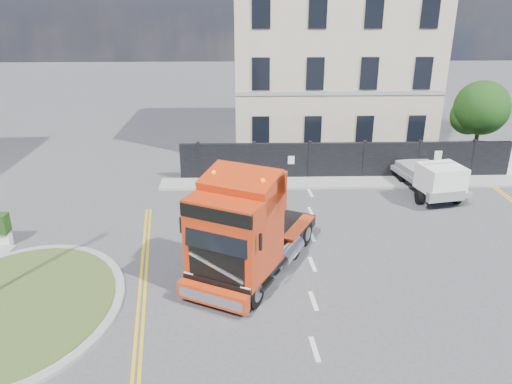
{
  "coord_description": "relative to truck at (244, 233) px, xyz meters",
  "views": [
    {
      "loc": [
        0.37,
        -16.72,
        9.45
      ],
      "look_at": [
        0.91,
        2.48,
        1.8
      ],
      "focal_mm": 35.0,
      "sensor_mm": 36.0,
      "label": 1
    }
  ],
  "objects": [
    {
      "name": "tree",
      "position": [
        14.0,
        13.37,
        1.27
      ],
      "size": [
        3.2,
        3.2,
        4.8
      ],
      "color": "#382619",
      "rests_on": "ground"
    },
    {
      "name": "flatbed_pickup",
      "position": [
        9.41,
        7.07,
        -0.73
      ],
      "size": [
        2.69,
        4.93,
        1.93
      ],
      "rotation": [
        0.0,
        0.0,
        0.19
      ],
      "color": "slate",
      "rests_on": "ground"
    },
    {
      "name": "ground",
      "position": [
        -0.38,
        1.28,
        -1.77
      ],
      "size": [
        120.0,
        120.0,
        0.0
      ],
      "primitive_type": "plane",
      "color": "#424244",
      "rests_on": "ground"
    },
    {
      "name": "pavement_far",
      "position": [
        5.62,
        9.38,
        -1.71
      ],
      "size": [
        20.0,
        1.6,
        0.12
      ],
      "primitive_type": "cube",
      "color": "gray",
      "rests_on": "ground"
    },
    {
      "name": "georgian_building",
      "position": [
        5.62,
        17.78,
        4.0
      ],
      "size": [
        12.3,
        10.3,
        12.8
      ],
      "color": "beige",
      "rests_on": "ground"
    },
    {
      "name": "traffic_island",
      "position": [
        -7.38,
        -1.72,
        -1.69
      ],
      "size": [
        6.8,
        6.8,
        0.17
      ],
      "color": "gray",
      "rests_on": "ground"
    },
    {
      "name": "hoarding_fence",
      "position": [
        6.17,
        10.28,
        -0.77
      ],
      "size": [
        18.8,
        0.25,
        2.0
      ],
      "color": "black",
      "rests_on": "ground"
    },
    {
      "name": "truck",
      "position": [
        0.0,
        0.0,
        0.0
      ],
      "size": [
        5.17,
        7.0,
        3.96
      ],
      "rotation": [
        0.0,
        0.0,
        -0.47
      ],
      "color": "black",
      "rests_on": "ground"
    }
  ]
}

